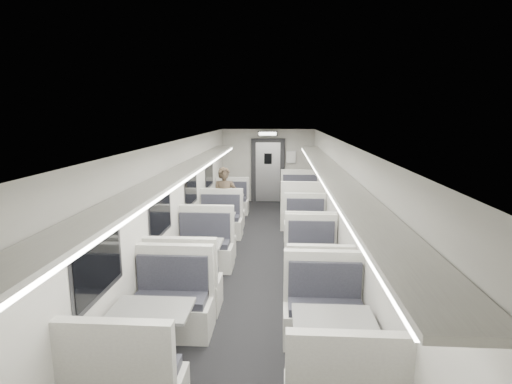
# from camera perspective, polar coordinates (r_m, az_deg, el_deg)

# --- Properties ---
(room) EXTENTS (3.24, 12.24, 2.64)m
(room) POSITION_cam_1_polar(r_m,az_deg,el_deg) (7.29, 0.19, -2.19)
(room) COLOR black
(room) RESTS_ON ground
(booth_left_a) EXTENTS (0.97, 1.97, 1.05)m
(booth_left_a) POSITION_cam_1_polar(r_m,az_deg,el_deg) (11.02, -3.92, -2.20)
(booth_left_a) COLOR beige
(booth_left_a) RESTS_ON room
(booth_left_b) EXTENTS (1.04, 2.11, 1.13)m
(booth_left_b) POSITION_cam_1_polar(r_m,az_deg,el_deg) (8.77, -5.91, -5.52)
(booth_left_b) COLOR beige
(booth_left_b) RESTS_ON room
(booth_left_c) EXTENTS (1.08, 2.20, 1.18)m
(booth_left_c) POSITION_cam_1_polar(r_m,az_deg,el_deg) (6.89, -8.68, -10.13)
(booth_left_c) COLOR beige
(booth_left_c) RESTS_ON room
(booth_left_d) EXTENTS (1.07, 2.17, 1.16)m
(booth_left_d) POSITION_cam_1_polar(r_m,az_deg,el_deg) (4.92, -14.58, -19.61)
(booth_left_d) COLOR beige
(booth_left_d) RESTS_ON room
(booth_right_a) EXTENTS (1.15, 2.33, 1.24)m
(booth_right_a) POSITION_cam_1_polar(r_m,az_deg,el_deg) (11.07, 6.50, -1.84)
(booth_right_a) COLOR beige
(booth_right_a) RESTS_ON room
(booth_right_b) EXTENTS (0.98, 1.98, 1.06)m
(booth_right_b) POSITION_cam_1_polar(r_m,az_deg,el_deg) (8.67, 7.30, -5.91)
(booth_right_b) COLOR beige
(booth_right_b) RESTS_ON room
(booth_right_c) EXTENTS (0.96, 1.95, 1.04)m
(booth_right_c) POSITION_cam_1_polar(r_m,az_deg,el_deg) (6.86, 8.33, -10.62)
(booth_right_c) COLOR beige
(booth_right_c) RESTS_ON room
(booth_right_d) EXTENTS (1.05, 2.13, 1.14)m
(booth_right_d) POSITION_cam_1_polar(r_m,az_deg,el_deg) (4.71, 10.86, -21.06)
(booth_right_d) COLOR beige
(booth_right_d) RESTS_ON room
(passenger) EXTENTS (0.64, 0.46, 1.63)m
(passenger) POSITION_cam_1_polar(r_m,az_deg,el_deg) (9.66, -4.47, -1.26)
(passenger) COLOR black
(passenger) RESTS_ON room
(window_a) EXTENTS (0.02, 1.18, 0.84)m
(window_a) POSITION_cam_1_polar(r_m,az_deg,el_deg) (10.76, -6.68, 2.85)
(window_a) COLOR black
(window_a) RESTS_ON room
(window_b) EXTENTS (0.02, 1.18, 0.84)m
(window_b) POSITION_cam_1_polar(r_m,az_deg,el_deg) (8.63, -9.24, 0.76)
(window_b) COLOR black
(window_b) RESTS_ON room
(window_c) EXTENTS (0.02, 1.18, 0.84)m
(window_c) POSITION_cam_1_polar(r_m,az_deg,el_deg) (6.55, -13.46, -2.66)
(window_c) COLOR black
(window_c) RESTS_ON room
(window_d) EXTENTS (0.02, 1.18, 0.84)m
(window_d) POSITION_cam_1_polar(r_m,az_deg,el_deg) (4.58, -21.52, -9.09)
(window_d) COLOR black
(window_d) RESTS_ON room
(luggage_rack_left) EXTENTS (0.46, 10.40, 0.09)m
(luggage_rack_left) POSITION_cam_1_polar(r_m,az_deg,el_deg) (7.05, -10.12, 3.11)
(luggage_rack_left) COLOR beige
(luggage_rack_left) RESTS_ON room
(luggage_rack_right) EXTENTS (0.46, 10.40, 0.09)m
(luggage_rack_right) POSITION_cam_1_polar(r_m,az_deg,el_deg) (6.90, 10.43, 2.93)
(luggage_rack_right) COLOR beige
(luggage_rack_right) RESTS_ON room
(vestibule_door) EXTENTS (1.10, 0.13, 2.10)m
(vestibule_door) POSITION_cam_1_polar(r_m,az_deg,el_deg) (13.15, 1.72, 3.03)
(vestibule_door) COLOR black
(vestibule_door) RESTS_ON room
(exit_sign) EXTENTS (0.62, 0.12, 0.16)m
(exit_sign) POSITION_cam_1_polar(r_m,az_deg,el_deg) (12.55, 1.68, 8.34)
(exit_sign) COLOR black
(exit_sign) RESTS_ON room
(wall_notice) EXTENTS (0.32, 0.02, 0.40)m
(wall_notice) POSITION_cam_1_polar(r_m,az_deg,el_deg) (13.08, 5.02, 4.98)
(wall_notice) COLOR silver
(wall_notice) RESTS_ON room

